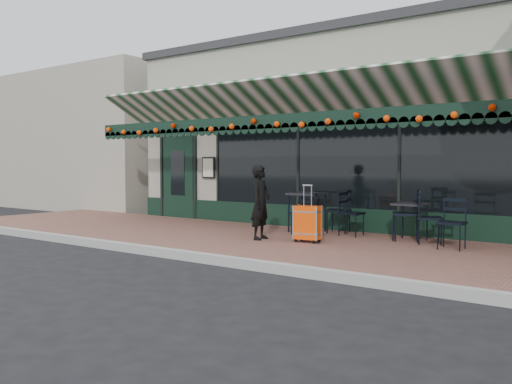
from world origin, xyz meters
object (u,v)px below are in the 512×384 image
Objects in this scene: woman at (261,202)px; chair_a_left at (407,214)px; chair_a_front at (452,223)px; cafe_table_a at (410,207)px; suitcase at (307,223)px; chair_b_right at (351,214)px; chair_b_front at (304,213)px; chair_b_left at (338,211)px; chair_a_right at (429,219)px; cafe_table_b at (307,197)px.

woman is 2.76m from chair_a_left.
chair_a_front is at bearing -84.34° from woman.
chair_a_left is at bearing -135.34° from cafe_table_a.
chair_a_left is (2.33, 1.47, -0.22)m from woman.
cafe_table_a is at bearing 34.46° from suitcase.
chair_b_right reaches higher than chair_a_front.
chair_b_right is 1.03× the size of chair_b_front.
chair_b_left reaches higher than chair_b_front.
chair_a_right is 1.04× the size of chair_a_front.
suitcase is at bearing -164.23° from chair_a_front.
woman is at bearing -165.95° from chair_a_front.
woman reaches higher than chair_a_right.
cafe_table_b is 1.11m from chair_b_right.
chair_a_right reaches higher than chair_b_front.
woman reaches higher than suitcase.
suitcase is at bearing -88.87° from woman.
chair_b_front is (-0.66, 0.95, 0.08)m from suitcase.
chair_b_front is at bearing -169.62° from cafe_table_a.
chair_b_left is at bearing 56.32° from chair_b_right.
chair_a_right is (1.87, 1.15, 0.10)m from suitcase.
chair_a_right is (0.48, -0.14, -0.04)m from chair_a_left.
chair_b_left is 1.03× the size of chair_b_right.
cafe_table_a is at bearing -0.25° from cafe_table_b.
chair_b_front is at bearing -23.69° from woman.
chair_a_front is (2.39, 0.75, 0.09)m from suitcase.
chair_b_left is (-1.63, 0.24, -0.18)m from cafe_table_a.
woman reaches higher than chair_a_front.
chair_b_right is (1.07, -0.06, -0.30)m from cafe_table_b.
chair_a_right is 0.99× the size of chair_b_left.
cafe_table_b is 0.91× the size of chair_a_right.
woman is 1.62× the size of chair_a_front.
chair_b_left is at bearing 171.78° from cafe_table_a.
chair_b_right is at bearing 22.96° from chair_b_front.
woman is 1.91m from chair_b_right.
suitcase is 1.22× the size of chair_b_front.
chair_a_front is (0.94, -0.59, -0.20)m from cafe_table_a.
chair_b_right is (0.25, 1.29, 0.09)m from suitcase.
chair_b_front is (-3.04, 0.20, -0.01)m from chair_a_front.
chair_b_front is (-2.53, -0.20, -0.02)m from chair_a_right.
cafe_table_a is at bearing 69.99° from chair_b_left.
chair_a_front is (3.20, -0.60, -0.31)m from cafe_table_b.
chair_a_left reaches higher than cafe_table_a.
chair_a_front is 3.05m from chair_b_front.
woman is 2.83m from cafe_table_a.
chair_b_left is at bearing -33.18° from woman.
woman is 1.35× the size of suitcase.
chair_a_right is (2.81, 1.33, -0.26)m from woman.
chair_a_right is at bearing 50.81° from chair_a_left.
suitcase is 1.59m from chair_b_left.
suitcase is 1.16m from chair_b_front.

